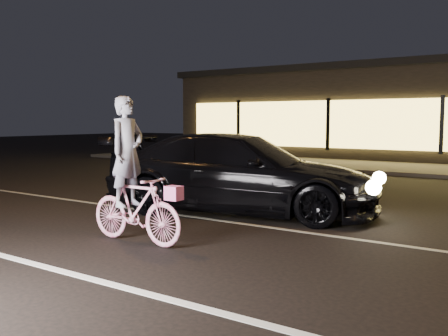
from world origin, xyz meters
The scene contains 6 objects.
ground centered at (0.00, 0.00, 0.00)m, with size 90.00×90.00×0.00m, color black.
lane_stripe_near centered at (0.00, -1.50, 0.00)m, with size 60.00×0.12×0.01m, color silver.
lane_stripe_far centered at (0.00, 2.00, 0.00)m, with size 60.00×0.10×0.01m, color gray.
sidewalk centered at (0.00, 13.00, 0.06)m, with size 30.00×4.00×0.12m, color #383533.
cyclist centered at (-1.37, 0.00, 0.76)m, with size 1.69×0.58×2.13m.
sedan centered at (-1.36, 2.89, 0.76)m, with size 5.60×3.29×1.52m.
Camera 1 is at (3.74, -5.18, 1.79)m, focal length 40.00 mm.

